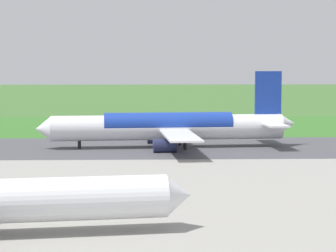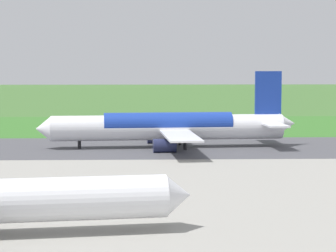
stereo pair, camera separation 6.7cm
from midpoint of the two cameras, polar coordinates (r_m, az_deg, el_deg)
name	(u,v)px [view 2 (the right image)]	position (r m, az deg, el deg)	size (l,w,h in m)	color
ground_plane	(193,147)	(137.52, 2.16, -1.86)	(800.00, 800.00, 0.00)	#3D662D
runway_asphalt	(193,147)	(137.52, 2.16, -1.85)	(600.00, 34.85, 0.06)	#47474C
apron_concrete	(242,238)	(67.78, 6.46, -9.53)	(440.00, 110.00, 0.05)	gray
grass_verge_foreground	(182,129)	(176.17, 1.26, -0.24)	(600.00, 80.00, 0.04)	#346B27
airliner_main	(170,127)	(136.81, 0.17, -0.06)	(54.15, 44.33, 15.88)	white
no_stopping_sign	(151,124)	(173.32, -1.50, 0.18)	(0.60, 0.10, 2.66)	slate
traffic_cone_orange	(134,128)	(176.76, -2.93, -0.14)	(0.40, 0.40, 0.55)	orange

